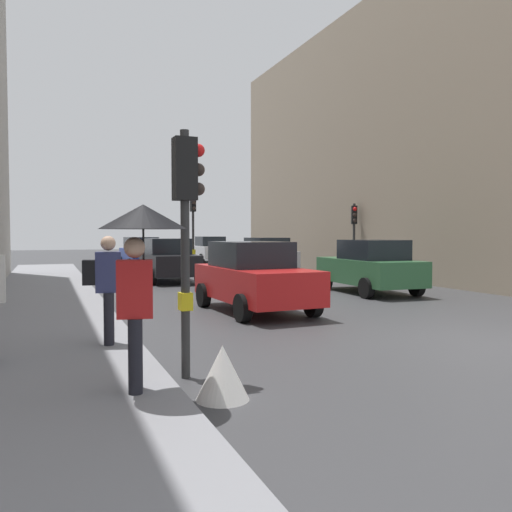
{
  "coord_description": "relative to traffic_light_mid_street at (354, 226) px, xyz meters",
  "views": [
    {
      "loc": [
        -7.42,
        -7.17,
        1.97
      ],
      "look_at": [
        -0.15,
        11.13,
        1.13
      ],
      "focal_mm": 37.07,
      "sensor_mm": 36.0,
      "label": 1
    }
  ],
  "objects": [
    {
      "name": "warning_sign_triangle",
      "position": [
        -11.19,
        -14.93,
        -1.98
      ],
      "size": [
        0.64,
        0.64,
        0.65
      ],
      "primitive_type": "cone",
      "color": "silver",
      "rests_on": "ground"
    },
    {
      "name": "car_dark_suv",
      "position": [
        -8.45,
        0.64,
        -1.42
      ],
      "size": [
        2.07,
        4.23,
        1.76
      ],
      "color": "black",
      "rests_on": "ground"
    },
    {
      "name": "car_red_sedan",
      "position": [
        -8.26,
        -8.47,
        -1.42
      ],
      "size": [
        2.17,
        4.28,
        1.76
      ],
      "color": "red",
      "rests_on": "ground"
    },
    {
      "name": "building_facade_right",
      "position": [
        6.31,
        1.48,
        3.94
      ],
      "size": [
        12.0,
        24.91,
        12.48
      ],
      "primitive_type": "cube",
      "color": "gray",
      "rests_on": "ground"
    },
    {
      "name": "car_blue_van",
      "position": [
        -8.15,
        9.05,
        -1.42
      ],
      "size": [
        2.15,
        4.27,
        1.76
      ],
      "color": "navy",
      "rests_on": "ground"
    },
    {
      "name": "pedestrian_with_umbrella",
      "position": [
        -12.1,
        -14.75,
        -0.46
      ],
      "size": [
        1.0,
        1.0,
        2.14
      ],
      "color": "black",
      "rests_on": "sidewalk_kerb"
    },
    {
      "name": "traffic_light_near_left",
      "position": [
        -11.34,
        -13.84,
        0.01
      ],
      "size": [
        0.43,
        0.25,
        3.35
      ],
      "color": "#2D2D2D",
      "rests_on": "ground"
    },
    {
      "name": "traffic_light_far_median",
      "position": [
        -6.31,
        4.76,
        0.45
      ],
      "size": [
        0.25,
        0.43,
        3.99
      ],
      "color": "#2D2D2D",
      "rests_on": "ground"
    },
    {
      "name": "pedestrian_with_grey_backpack",
      "position": [
        -12.21,
        -11.95,
        -1.14
      ],
      "size": [
        0.63,
        0.38,
        1.77
      ],
      "color": "black",
      "rests_on": "sidewalk_kerb"
    },
    {
      "name": "ground_plane",
      "position": [
        -5.68,
        -13.64,
        -2.3
      ],
      "size": [
        120.0,
        120.0,
        0.0
      ],
      "primitive_type": "plane",
      "color": "#38383A"
    },
    {
      "name": "sidewalk_kerb",
      "position": [
        -13.16,
        -7.64,
        -2.22
      ],
      "size": [
        2.99,
        40.0,
        0.16
      ],
      "primitive_type": "cube",
      "color": "gray",
      "rests_on": "ground"
    },
    {
      "name": "car_silver_hatchback",
      "position": [
        -2.99,
        3.46,
        -1.42
      ],
      "size": [
        2.16,
        4.27,
        1.76
      ],
      "color": "#BCBCC1",
      "rests_on": "ground"
    },
    {
      "name": "car_green_estate",
      "position": [
        -3.19,
        -6.04,
        -1.42
      ],
      "size": [
        2.16,
        4.27,
        1.76
      ],
      "color": "#2D6038",
      "rests_on": "ground"
    },
    {
      "name": "car_white_compact",
      "position": [
        -2.77,
        13.84,
        -1.42
      ],
      "size": [
        2.03,
        4.2,
        1.76
      ],
      "color": "silver",
      "rests_on": "ground"
    },
    {
      "name": "traffic_light_mid_street",
      "position": [
        0.0,
        0.0,
        0.0
      ],
      "size": [
        0.34,
        0.45,
        3.34
      ],
      "color": "#2D2D2D",
      "rests_on": "ground"
    }
  ]
}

